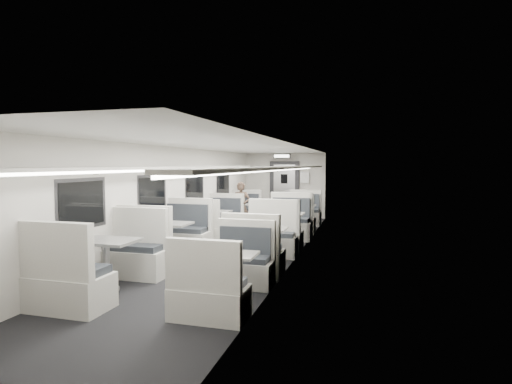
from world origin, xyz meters
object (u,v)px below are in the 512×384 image
Objects in this scene: booth_left_a at (237,215)px; booth_right_d at (228,276)px; booth_left_b at (214,224)px; booth_left_d at (106,264)px; booth_right_b at (284,229)px; booth_left_c at (168,241)px; passenger at (241,207)px; booth_right_a at (301,216)px; exit_sign at (282,156)px; vestibule_door at (284,190)px; booth_right_c at (264,246)px.

booth_left_a reaches higher than booth_right_d.
booth_left_d reaches higher than booth_left_b.
booth_right_b is at bearing 90.00° from booth_right_d.
booth_left_b is at bearing 113.86° from booth_right_d.
booth_left_a is at bearing 129.02° from booth_right_b.
passenger is (0.41, 3.73, 0.33)m from booth_left_c.
booth_right_d is 5.89m from passenger.
booth_left_a is 2.01m from booth_right_a.
booth_left_d is (0.00, -4.61, 0.03)m from booth_left_b.
booth_left_d is (0.00, -6.66, 0.04)m from booth_left_a.
booth_left_d is 2.00m from booth_right_d.
passenger reaches higher than booth_right_d.
booth_left_d reaches higher than booth_left_a.
booth_right_a reaches higher than booth_right_d.
booth_left_b is 4.61m from booth_left_d.
exit_sign is at bearing 76.40° from booth_left_b.
booth_left_d reaches higher than booth_left_c.
booth_left_d is at bearing -106.33° from booth_right_a.
passenger is at bearing 105.70° from booth_right_d.
booth_left_b is 1.00× the size of booth_right_a.
booth_right_b is 5.18m from vestibule_door.
booth_left_a is at bearing 106.94° from booth_right_d.
booth_left_a is 1.00× the size of vestibule_door.
booth_left_b reaches higher than booth_right_c.
booth_right_a is 6.74m from booth_right_d.
booth_right_d is (0.00, -4.10, -0.05)m from booth_right_b.
booth_left_d is (0.00, -2.01, 0.01)m from booth_left_c.
booth_right_a is 1.07× the size of booth_right_d.
booth_right_c is at bearing -70.20° from passenger.
exit_sign reaches higher than booth_left_b.
booth_right_d is at bearing -83.76° from vestibule_door.
booth_right_c is at bearing 48.27° from booth_left_d.
booth_right_c is at bearing -65.63° from booth_left_a.
exit_sign is (0.59, 3.00, 1.54)m from passenger.
passenger is 0.70× the size of vestibule_door.
passenger is (-1.59, 5.65, 0.38)m from booth_right_d.
exit_sign is at bearing 64.40° from booth_left_a.
passenger reaches higher than booth_right_c.
booth_left_b reaches higher than booth_left_a.
booth_right_d is (2.00, 0.09, -0.06)m from booth_left_d.
booth_left_c is 1.54× the size of passenger.
booth_left_a is at bearing -115.60° from exit_sign.
exit_sign is (1.00, 2.09, 1.90)m from booth_left_a.
booth_right_c is 7.09m from vestibule_door.
passenger reaches higher than booth_left_b.
booth_left_b is 1.07× the size of booth_right_d.
booth_left_a is at bearing 109.58° from passenger.
booth_right_b reaches higher than booth_right_c.
booth_right_d is at bearing -66.14° from booth_left_b.
booth_left_c is 5.21m from booth_right_a.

